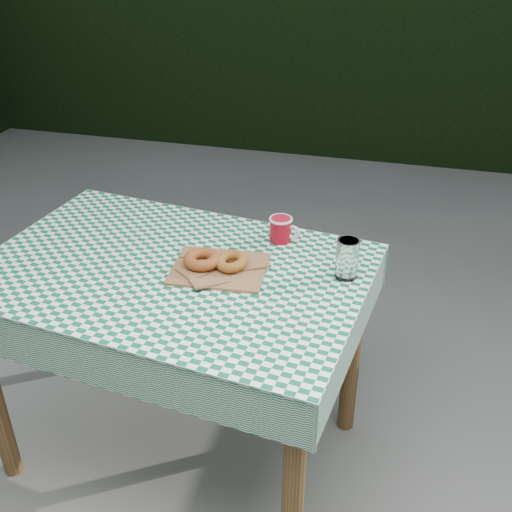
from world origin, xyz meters
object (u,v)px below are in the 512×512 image
at_px(table, 180,366).
at_px(coffee_mug, 281,229).
at_px(paper_bag, 219,268).
at_px(drinking_glass, 347,259).

distance_m(table, coffee_mug, 0.56).
relative_size(table, coffee_mug, 7.99).
xyz_separation_m(paper_bag, drinking_glass, (0.37, 0.06, 0.05)).
bearing_deg(table, paper_bag, 17.56).
relative_size(table, drinking_glass, 9.37).
bearing_deg(table, drinking_glass, 16.81).
height_order(paper_bag, drinking_glass, drinking_glass).
bearing_deg(paper_bag, table, -170.04).
height_order(paper_bag, coffee_mug, coffee_mug).
bearing_deg(table, coffee_mug, 49.59).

